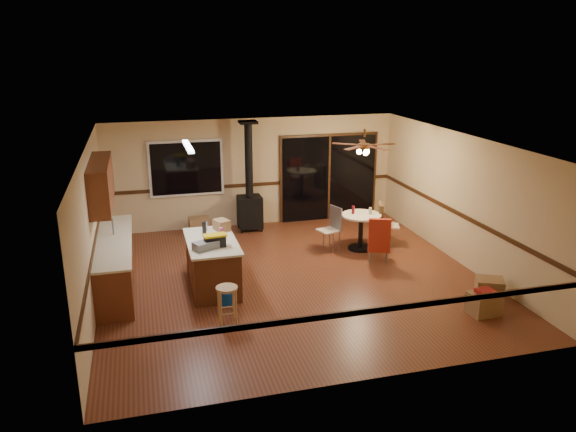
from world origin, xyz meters
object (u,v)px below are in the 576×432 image
object	(u,v)px
kitchen_island	(212,264)
box_corner_a	(484,304)
wood_stove	(250,201)
toolbox_grey	(206,245)
chair_left	(333,223)
blue_bucket	(228,298)
box_corner_b	(489,289)
dining_table	(361,226)
bar_stool	(227,305)
chair_right	(382,219)
box_under_window	(200,226)
toolbox_black	(215,241)
chair_near	(379,235)

from	to	relation	value
kitchen_island	box_corner_a	bearing A→B (deg)	-28.07
wood_stove	toolbox_grey	bearing A→B (deg)	-112.72
chair_left	box_corner_a	bearing A→B (deg)	-68.17
toolbox_grey	blue_bucket	distance (m)	0.97
blue_bucket	box_corner_b	size ratio (longest dim) A/B	0.61
dining_table	chair_left	world-z (taller)	chair_left
dining_table	chair_left	size ratio (longest dim) A/B	1.65
bar_stool	blue_bucket	size ratio (longest dim) A/B	2.27
chair_right	box_under_window	bearing A→B (deg)	154.23
bar_stool	dining_table	distance (m)	4.23
chair_left	box_corner_a	size ratio (longest dim) A/B	1.09
toolbox_grey	kitchen_island	bearing A→B (deg)	70.20
toolbox_grey	toolbox_black	size ratio (longest dim) A/B	1.22
wood_stove	toolbox_grey	distance (m)	3.74
kitchen_island	box_under_window	world-z (taller)	kitchen_island
kitchen_island	wood_stove	bearing A→B (deg)	66.91
toolbox_grey	bar_stool	size ratio (longest dim) A/B	0.69
blue_bucket	kitchen_island	bearing A→B (deg)	100.84
chair_right	chair_left	bearing A→B (deg)	179.19
toolbox_grey	box_corner_b	size ratio (longest dim) A/B	0.95
blue_bucket	chair_near	distance (m)	3.45
wood_stove	chair_left	distance (m)	2.28
box_under_window	wood_stove	bearing A→B (deg)	-2.40
bar_stool	box_corner_a	size ratio (longest dim) A/B	1.33
toolbox_black	chair_right	world-z (taller)	toolbox_black
dining_table	chair_left	xyz separation A→B (m)	(-0.60, 0.13, 0.06)
kitchen_island	chair_right	world-z (taller)	chair_right
toolbox_grey	box_corner_a	size ratio (longest dim) A/B	0.92
chair_near	chair_right	distance (m)	1.10
bar_stool	toolbox_black	bearing A→B (deg)	90.68
dining_table	box_corner_b	size ratio (longest dim) A/B	1.88
dining_table	chair_left	bearing A→B (deg)	167.52
chair_left	chair_near	distance (m)	1.19
box_corner_b	toolbox_grey	bearing A→B (deg)	164.17
dining_table	wood_stove	bearing A→B (deg)	137.40
kitchen_island	wood_stove	distance (m)	3.33
dining_table	chair_right	size ratio (longest dim) A/B	1.22
wood_stove	kitchen_island	bearing A→B (deg)	-113.09
toolbox_grey	box_under_window	bearing A→B (deg)	85.89
wood_stove	chair_right	size ratio (longest dim) A/B	3.60
toolbox_grey	chair_right	bearing A→B (deg)	22.58
kitchen_island	chair_right	distance (m)	4.09
chair_left	chair_right	world-z (taller)	same
toolbox_black	blue_bucket	distance (m)	0.99
chair_near	box_corner_b	distance (m)	2.39
kitchen_island	box_under_window	distance (m)	3.11
kitchen_island	toolbox_grey	bearing A→B (deg)	-109.80
kitchen_island	chair_left	size ratio (longest dim) A/B	3.26
bar_stool	dining_table	world-z (taller)	dining_table
toolbox_black	blue_bucket	size ratio (longest dim) A/B	1.27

